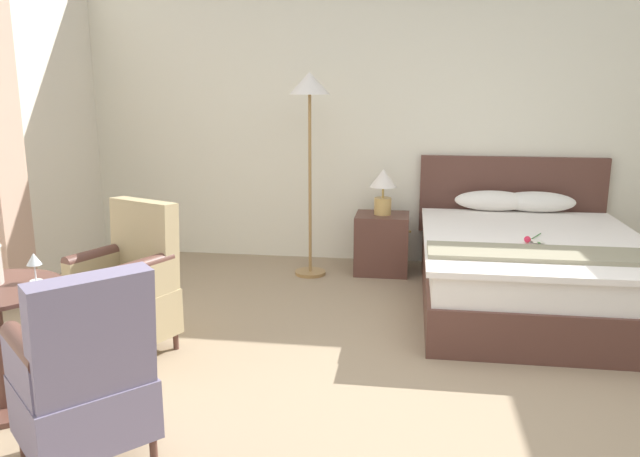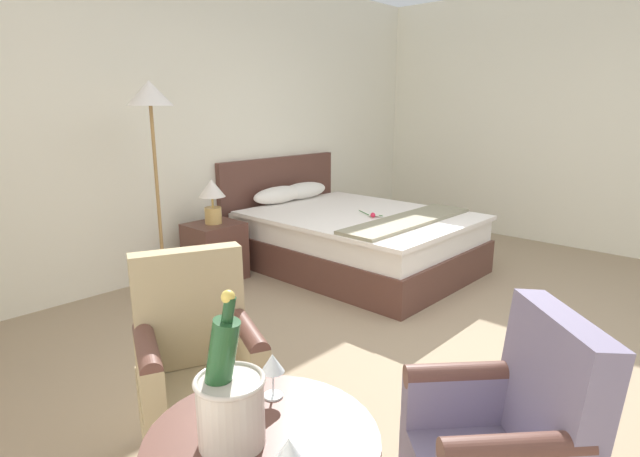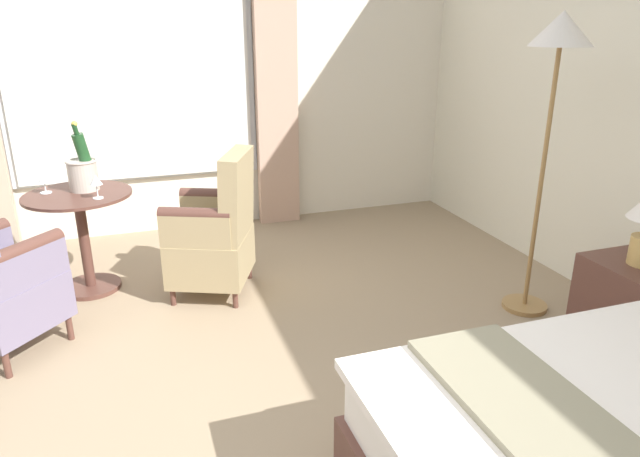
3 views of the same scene
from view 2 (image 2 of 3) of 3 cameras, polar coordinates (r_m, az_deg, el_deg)
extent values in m
plane|color=#9A8367|center=(3.63, 15.75, -13.11)|extent=(7.91, 7.91, 0.00)
cube|color=silver|center=(5.19, -13.05, 11.84)|extent=(6.53, 0.12, 2.92)
cube|color=white|center=(6.35, 30.61, 10.62)|extent=(0.12, 5.75, 2.92)
cube|color=brown|center=(5.11, 4.12, -2.68)|extent=(1.61, 2.20, 0.33)
cube|color=white|center=(5.04, 4.17, 0.22)|extent=(1.56, 2.13, 0.21)
cube|color=white|center=(4.97, 4.73, 1.49)|extent=(1.65, 2.06, 0.04)
cube|color=gray|center=(4.66, 10.00, 0.92)|extent=(1.61, 0.40, 0.03)
cube|color=brown|center=(5.75, -4.69, 4.55)|extent=(1.69, 0.08, 0.72)
ellipsoid|color=white|center=(5.48, -4.76, 3.85)|extent=(0.68, 0.25, 0.20)
ellipsoid|color=white|center=(5.74, -1.90, 4.35)|extent=(0.68, 0.25, 0.20)
cylinder|color=#2D6628|center=(4.92, 5.26, 1.72)|extent=(0.15, 0.29, 0.01)
sphere|color=#DB2342|center=(4.77, 6.07, 1.54)|extent=(0.05, 0.05, 0.05)
ellipsoid|color=#33702D|center=(4.81, 7.00, 1.47)|extent=(0.03, 0.05, 0.01)
cube|color=white|center=(4.84, 6.37, 1.52)|extent=(0.10, 0.12, 0.00)
cube|color=brown|center=(4.83, -11.90, -2.57)|extent=(0.48, 0.43, 0.54)
sphere|color=tan|center=(4.94, -9.58, -0.65)|extent=(0.02, 0.02, 0.02)
cylinder|color=tan|center=(4.75, -12.11, 1.47)|extent=(0.16, 0.16, 0.15)
cylinder|color=tan|center=(4.72, -12.18, 2.98)|extent=(0.02, 0.02, 0.10)
cone|color=silver|center=(4.70, -12.27, 4.54)|extent=(0.24, 0.24, 0.16)
cylinder|color=#9C7543|center=(4.45, -17.19, -7.83)|extent=(0.28, 0.28, 0.03)
cylinder|color=#9C7543|center=(4.23, -17.96, 2.39)|extent=(0.03, 0.03, 1.58)
cone|color=silver|center=(4.16, -18.90, 14.44)|extent=(0.35, 0.35, 0.19)
cylinder|color=brown|center=(1.58, -6.59, -22.90)|extent=(0.69, 0.69, 0.02)
cylinder|color=#BCB1A3|center=(1.51, -10.14, -19.94)|extent=(0.19, 0.19, 0.20)
torus|color=#BCB1A3|center=(1.45, -10.31, -16.72)|extent=(0.20, 0.20, 0.02)
cylinder|color=white|center=(1.46, -10.27, -17.40)|extent=(0.17, 0.17, 0.03)
cylinder|color=#1E4723|center=(1.44, -11.30, -15.02)|extent=(0.10, 0.12, 0.28)
cylinder|color=#193D1E|center=(1.36, -10.39, -9.05)|extent=(0.04, 0.04, 0.08)
sphere|color=gold|center=(1.34, -10.46, -7.69)|extent=(0.04, 0.04, 0.04)
cone|color=white|center=(1.35, -3.60, -23.90)|extent=(0.07, 0.07, 0.06)
cylinder|color=white|center=(1.74, -5.36, -18.46)|extent=(0.06, 0.06, 0.01)
cylinder|color=white|center=(1.71, -5.40, -17.18)|extent=(0.01, 0.01, 0.08)
cone|color=white|center=(1.68, -5.45, -15.02)|extent=(0.08, 0.08, 0.06)
cylinder|color=brown|center=(2.76, -18.84, -21.35)|extent=(0.04, 0.04, 0.11)
cylinder|color=brown|center=(2.81, -9.07, -20.01)|extent=(0.04, 0.04, 0.11)
cube|color=tan|center=(2.49, -13.31, -19.43)|extent=(0.68, 0.66, 0.30)
cube|color=tan|center=(2.47, -14.71, -8.65)|extent=(0.52, 0.33, 0.56)
cube|color=tan|center=(2.33, -18.98, -15.13)|extent=(0.26, 0.45, 0.21)
cylinder|color=brown|center=(2.28, -19.19, -12.78)|extent=(0.26, 0.45, 0.09)
cube|color=tan|center=(2.38, -8.33, -13.73)|extent=(0.26, 0.45, 0.21)
cylinder|color=brown|center=(2.34, -8.42, -11.42)|extent=(0.26, 0.45, 0.09)
cube|color=slate|center=(1.93, 24.93, -16.20)|extent=(0.46, 0.47, 0.53)
cube|color=slate|center=(2.09, 16.01, -18.08)|extent=(0.40, 0.38, 0.20)
cylinder|color=brown|center=(2.04, 16.21, -15.71)|extent=(0.40, 0.38, 0.09)
cylinder|color=brown|center=(1.71, 21.48, -22.41)|extent=(0.40, 0.38, 0.09)
camera|label=1|loc=(3.39, 74.91, 4.90)|focal=35.00mm
camera|label=3|loc=(4.89, 27.97, 13.79)|focal=32.00mm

